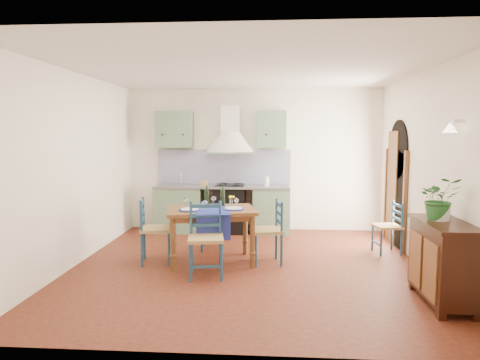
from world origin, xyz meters
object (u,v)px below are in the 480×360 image
sideboard (443,259)px  potted_plant (439,198)px  dining_table (211,215)px  chair_near (206,239)px

sideboard → potted_plant: bearing=102.7°
dining_table → chair_near: bearing=-89.5°
sideboard → potted_plant: size_ratio=2.14×
sideboard → chair_near: bearing=164.9°
dining_table → sideboard: dining_table is taller
potted_plant → chair_near: bearing=167.1°
dining_table → sideboard: (2.80, -1.37, -0.21)m
chair_near → potted_plant: size_ratio=2.03×
dining_table → potted_plant: bearing=-24.3°
chair_near → potted_plant: 2.92m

